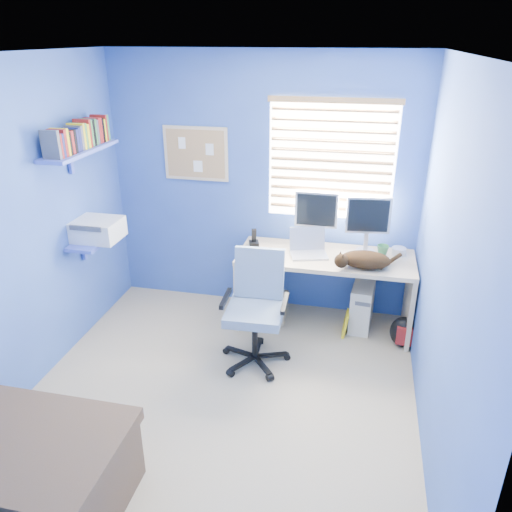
% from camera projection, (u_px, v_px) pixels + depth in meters
% --- Properties ---
extents(floor, '(3.00, 3.20, 0.00)m').
position_uv_depth(floor, '(220.00, 398.00, 3.90)').
color(floor, tan).
rests_on(floor, ground).
extents(ceiling, '(3.00, 3.20, 0.00)m').
position_uv_depth(ceiling, '(207.00, 54.00, 2.88)').
color(ceiling, white).
rests_on(ceiling, wall_back).
extents(wall_back, '(3.00, 0.01, 2.50)m').
position_uv_depth(wall_back, '(262.00, 187.00, 4.82)').
color(wall_back, '#314FA3').
rests_on(wall_back, ground).
extents(wall_front, '(3.00, 0.01, 2.50)m').
position_uv_depth(wall_front, '(97.00, 410.00, 1.97)').
color(wall_front, '#314FA3').
rests_on(wall_front, ground).
extents(wall_left, '(0.01, 3.20, 2.50)m').
position_uv_depth(wall_left, '(20.00, 234.00, 3.69)').
color(wall_left, '#314FA3').
rests_on(wall_left, ground).
extents(wall_right, '(0.01, 3.20, 2.50)m').
position_uv_depth(wall_right, '(445.00, 273.00, 3.10)').
color(wall_right, '#314FA3').
rests_on(wall_right, ground).
extents(desk, '(1.61, 0.65, 0.74)m').
position_uv_depth(desk, '(324.00, 291.00, 4.74)').
color(desk, tan).
rests_on(desk, floor).
extents(laptop, '(0.39, 0.34, 0.22)m').
position_uv_depth(laptop, '(309.00, 244.00, 4.55)').
color(laptop, silver).
rests_on(laptop, desk).
extents(monitor_left, '(0.40, 0.13, 0.54)m').
position_uv_depth(monitor_left, '(316.00, 219.00, 4.69)').
color(monitor_left, silver).
rests_on(monitor_left, desk).
extents(monitor_right, '(0.41, 0.17, 0.54)m').
position_uv_depth(monitor_right, '(368.00, 225.00, 4.55)').
color(monitor_right, silver).
rests_on(monitor_right, desk).
extents(phone, '(0.12, 0.13, 0.17)m').
position_uv_depth(phone, '(254.00, 237.00, 4.78)').
color(phone, black).
rests_on(phone, desk).
extents(mug, '(0.10, 0.09, 0.10)m').
position_uv_depth(mug, '(383.00, 251.00, 4.57)').
color(mug, '#377F42').
rests_on(mug, desk).
extents(cd_spindle, '(0.13, 0.13, 0.07)m').
position_uv_depth(cd_spindle, '(399.00, 251.00, 4.59)').
color(cd_spindle, silver).
rests_on(cd_spindle, desk).
extents(cat, '(0.48, 0.38, 0.15)m').
position_uv_depth(cat, '(366.00, 260.00, 4.32)').
color(cat, black).
rests_on(cat, desk).
extents(tower_pc, '(0.23, 0.46, 0.45)m').
position_uv_depth(tower_pc, '(362.00, 305.00, 4.79)').
color(tower_pc, beige).
rests_on(tower_pc, floor).
extents(drawer_boxes, '(0.35, 0.28, 0.27)m').
position_uv_depth(drawer_boxes, '(269.00, 306.00, 4.94)').
color(drawer_boxes, tan).
rests_on(drawer_boxes, floor).
extents(yellow_book, '(0.03, 0.17, 0.24)m').
position_uv_depth(yellow_book, '(345.00, 323.00, 4.68)').
color(yellow_book, yellow).
rests_on(yellow_book, floor).
extents(backpack, '(0.26, 0.21, 0.29)m').
position_uv_depth(backpack, '(404.00, 332.00, 4.51)').
color(backpack, black).
rests_on(backpack, floor).
extents(bed_corner, '(1.07, 0.76, 0.51)m').
position_uv_depth(bed_corner, '(30.00, 474.00, 2.91)').
color(bed_corner, '#4F3E2F').
rests_on(bed_corner, floor).
extents(office_chair, '(0.59, 0.59, 0.97)m').
position_uv_depth(office_chair, '(256.00, 323.00, 4.23)').
color(office_chair, black).
rests_on(office_chair, floor).
extents(window_blinds, '(1.15, 0.05, 1.10)m').
position_uv_depth(window_blinds, '(331.00, 161.00, 4.54)').
color(window_blinds, white).
rests_on(window_blinds, ground).
extents(corkboard, '(0.64, 0.02, 0.52)m').
position_uv_depth(corkboard, '(196.00, 154.00, 4.81)').
color(corkboard, tan).
rests_on(corkboard, ground).
extents(wall_shelves, '(0.42, 0.90, 1.05)m').
position_uv_depth(wall_shelves, '(87.00, 184.00, 4.25)').
color(wall_shelves, '#475BCC').
rests_on(wall_shelves, ground).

